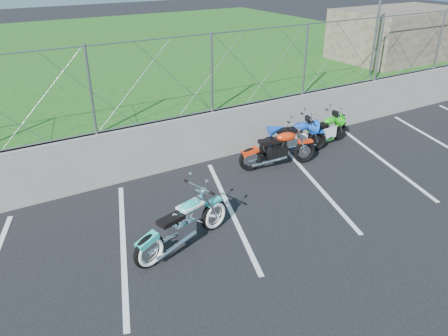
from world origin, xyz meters
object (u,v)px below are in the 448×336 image
sportbike_green (326,132)px  cruiser_turquoise (184,226)px  sportbike_blue (294,139)px  naked_orange (279,150)px

sportbike_green → cruiser_turquoise: bearing=-162.7°
sportbike_green → sportbike_blue: bearing=175.7°
naked_orange → sportbike_blue: naked_orange is taller
sportbike_green → sportbike_blue: 1.15m
naked_orange → sportbike_green: bearing=25.4°
cruiser_turquoise → sportbike_blue: size_ratio=1.14×
cruiser_turquoise → sportbike_green: 6.05m
naked_orange → sportbike_blue: bearing=40.0°
sportbike_green → sportbike_blue: sportbike_blue is taller
naked_orange → sportbike_green: naked_orange is taller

